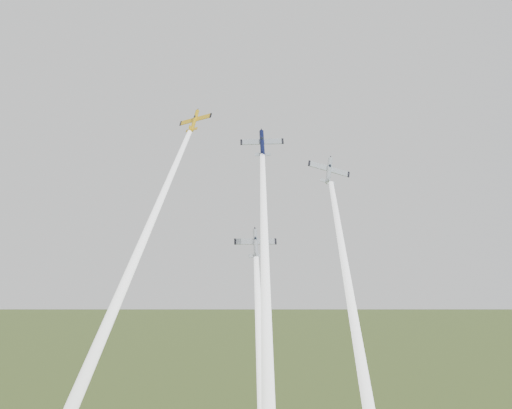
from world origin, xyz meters
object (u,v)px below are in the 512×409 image
plane_yellow (195,121)px  plane_silver_low (256,243)px  plane_navy (262,143)px  plane_silver_right (329,170)px

plane_yellow → plane_silver_low: 32.87m
plane_navy → plane_silver_right: (12.79, 3.03, -5.27)m
plane_yellow → plane_silver_low: plane_yellow is taller
plane_navy → plane_silver_right: bearing=2.2°
plane_silver_right → plane_navy: bearing=177.9°
plane_yellow → plane_silver_right: bearing=7.2°
plane_navy → plane_silver_low: bearing=-106.0°
plane_silver_low → plane_yellow: bearing=127.5°
plane_silver_right → plane_silver_low: size_ratio=1.07×
plane_navy → plane_silver_low: plane_navy is taller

